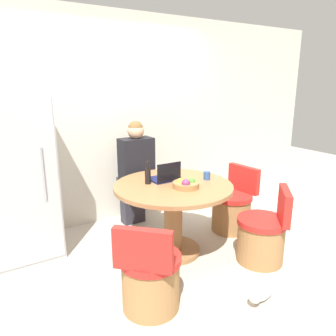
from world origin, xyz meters
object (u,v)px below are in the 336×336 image
at_px(dining_table, 173,205).
at_px(chair_near_right_corner, 263,237).
at_px(refrigerator, 13,177).
at_px(cat, 263,289).
at_px(chair_right_side, 232,209).
at_px(fruit_bowl, 186,184).
at_px(laptop, 165,177).
at_px(chair_near_left_corner, 150,279).
at_px(person_seated, 135,170).
at_px(bottle, 148,175).

height_order(dining_table, chair_near_right_corner, chair_near_right_corner).
height_order(refrigerator, cat, refrigerator).
distance_m(dining_table, chair_right_side, 0.95).
distance_m(fruit_bowl, cat, 1.16).
bearing_deg(fruit_bowl, laptop, 99.77).
height_order(dining_table, chair_right_side, chair_right_side).
distance_m(chair_right_side, chair_near_left_corner, 1.72).
distance_m(person_seated, laptop, 0.68).
distance_m(chair_near_right_corner, fruit_bowl, 0.94).
xyz_separation_m(refrigerator, bottle, (1.16, -0.66, 0.00)).
bearing_deg(chair_right_side, cat, -36.26).
height_order(chair_right_side, chair_near_left_corner, same).
bearing_deg(person_seated, refrigerator, 0.22).
height_order(refrigerator, chair_near_left_corner, refrigerator).
distance_m(refrigerator, cat, 2.57).
distance_m(laptop, cat, 1.43).
height_order(refrigerator, dining_table, refrigerator).
bearing_deg(chair_near_right_corner, chair_near_left_corner, -45.53).
bearing_deg(cat, chair_near_left_corner, -44.48).
relative_size(dining_table, person_seated, 0.91).
height_order(chair_right_side, cat, chair_right_side).
relative_size(refrigerator, chair_right_side, 2.19).
distance_m(chair_right_side, person_seated, 1.28).
relative_size(dining_table, chair_right_side, 1.56).
height_order(chair_near_left_corner, person_seated, person_seated).
relative_size(fruit_bowl, bottle, 1.12).
relative_size(refrigerator, person_seated, 1.28).
xyz_separation_m(refrigerator, chair_right_side, (2.28, -0.75, -0.58)).
height_order(chair_right_side, laptop, laptop).
xyz_separation_m(refrigerator, chair_near_left_corner, (0.72, -1.47, -0.58)).
bearing_deg(bottle, chair_near_right_corner, -42.54).
distance_m(bottle, cat, 1.50).
bearing_deg(fruit_bowl, bottle, 129.08).
height_order(refrigerator, fruit_bowl, refrigerator).
xyz_separation_m(laptop, fruit_bowl, (0.05, -0.31, -0.00)).
distance_m(refrigerator, chair_near_right_corner, 2.56).
height_order(dining_table, bottle, bottle).
bearing_deg(refrigerator, bottle, -29.76).
bearing_deg(dining_table, laptop, 91.66).
relative_size(chair_near_right_corner, laptop, 2.77).
height_order(refrigerator, bottle, refrigerator).
bearing_deg(bottle, laptop, -0.57).
height_order(chair_near_right_corner, person_seated, person_seated).
relative_size(person_seated, laptop, 4.71).
distance_m(person_seated, cat, 2.00).
distance_m(dining_table, bottle, 0.41).
distance_m(chair_near_right_corner, person_seated, 1.67).
xyz_separation_m(person_seated, fruit_bowl, (0.06, -0.98, 0.08)).
bearing_deg(chair_near_left_corner, bottle, -73.66).
distance_m(chair_near_left_corner, cat, 0.97).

